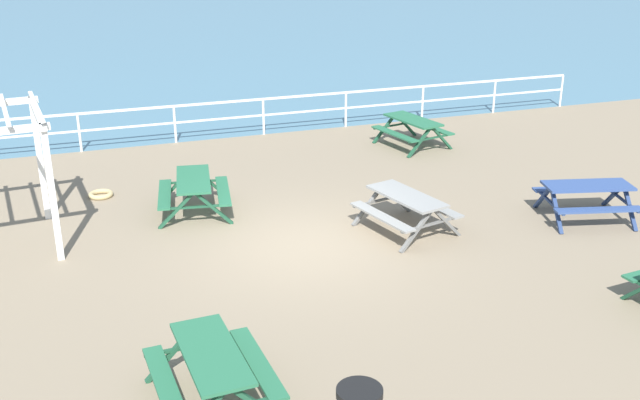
{
  "coord_description": "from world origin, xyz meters",
  "views": [
    {
      "loc": [
        -4.06,
        -12.57,
        6.06
      ],
      "look_at": [
        0.4,
        0.24,
        0.8
      ],
      "focal_mm": 41.77,
      "sensor_mm": 36.0,
      "label": 1
    }
  ],
  "objects_px": {
    "picnic_table_near_right": "(212,364)",
    "picnic_table_far_left": "(587,193)",
    "picnic_table_seaward": "(406,204)",
    "picnic_table_corner": "(194,187)",
    "picnic_table_far_right": "(413,126)"
  },
  "relations": [
    {
      "from": "picnic_table_near_right",
      "to": "picnic_table_corner",
      "type": "relative_size",
      "value": 0.93
    },
    {
      "from": "picnic_table_far_right",
      "to": "picnic_table_seaward",
      "type": "relative_size",
      "value": 0.99
    },
    {
      "from": "picnic_table_near_right",
      "to": "picnic_table_seaward",
      "type": "bearing_deg",
      "value": -51.42
    },
    {
      "from": "picnic_table_far_right",
      "to": "picnic_table_corner",
      "type": "height_order",
      "value": "same"
    },
    {
      "from": "picnic_table_corner",
      "to": "picnic_table_near_right",
      "type": "bearing_deg",
      "value": -179.1
    },
    {
      "from": "picnic_table_far_left",
      "to": "picnic_table_seaward",
      "type": "height_order",
      "value": "same"
    },
    {
      "from": "picnic_table_seaward",
      "to": "picnic_table_corner",
      "type": "distance_m",
      "value": 4.55
    },
    {
      "from": "picnic_table_far_left",
      "to": "picnic_table_corner",
      "type": "bearing_deg",
      "value": 172.33
    },
    {
      "from": "picnic_table_far_right",
      "to": "picnic_table_seaward",
      "type": "distance_m",
      "value": 5.92
    },
    {
      "from": "picnic_table_near_right",
      "to": "picnic_table_seaward",
      "type": "distance_m",
      "value": 6.5
    },
    {
      "from": "picnic_table_corner",
      "to": "picnic_table_far_left",
      "type": "bearing_deg",
      "value": -102.72
    },
    {
      "from": "picnic_table_near_right",
      "to": "picnic_table_far_left",
      "type": "relative_size",
      "value": 0.89
    },
    {
      "from": "picnic_table_near_right",
      "to": "picnic_table_corner",
      "type": "height_order",
      "value": "same"
    },
    {
      "from": "picnic_table_seaward",
      "to": "picnic_table_corner",
      "type": "xyz_separation_m",
      "value": [
        -3.86,
        2.4,
        0.0
      ]
    },
    {
      "from": "picnic_table_near_right",
      "to": "picnic_table_far_left",
      "type": "bearing_deg",
      "value": -70.42
    }
  ]
}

